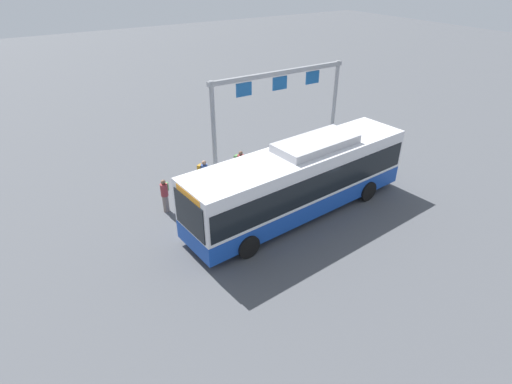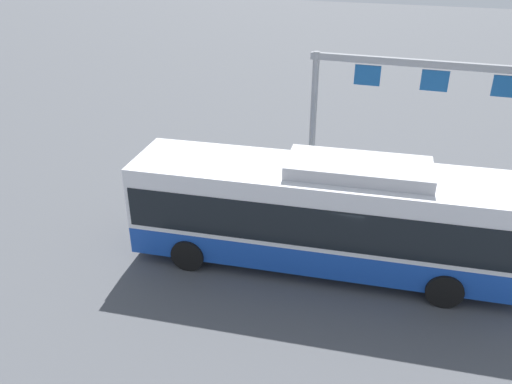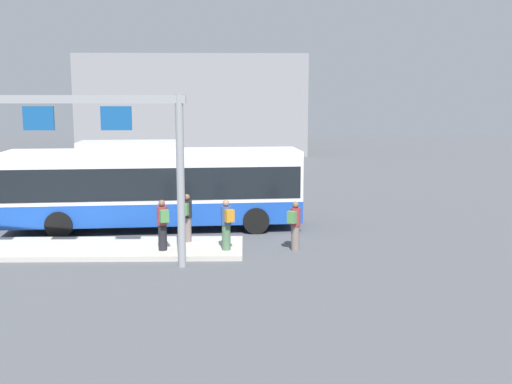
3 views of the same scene
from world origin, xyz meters
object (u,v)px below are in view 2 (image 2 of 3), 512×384
bus_main (325,211)px  person_waiting_near (323,176)px  person_waiting_far (297,187)px  person_waiting_mid (269,168)px  person_boarding (207,170)px

bus_main → person_waiting_near: size_ratio=6.86×
bus_main → person_waiting_far: bearing=-66.6°
person_waiting_mid → person_waiting_far: same height
bus_main → person_waiting_near: bearing=-83.2°
person_waiting_far → person_waiting_near: bearing=166.8°
bus_main → person_boarding: bus_main is taller
bus_main → person_waiting_mid: size_ratio=6.86×
person_boarding → person_waiting_mid: 2.35m
person_boarding → person_waiting_near: 4.40m
bus_main → person_waiting_far: size_ratio=6.86×
bus_main → person_waiting_near: bus_main is taller
person_waiting_far → bus_main: bearing=45.5°
bus_main → person_waiting_mid: 4.95m
person_boarding → person_waiting_far: size_ratio=1.00×
person_boarding → person_waiting_near: size_ratio=1.00×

